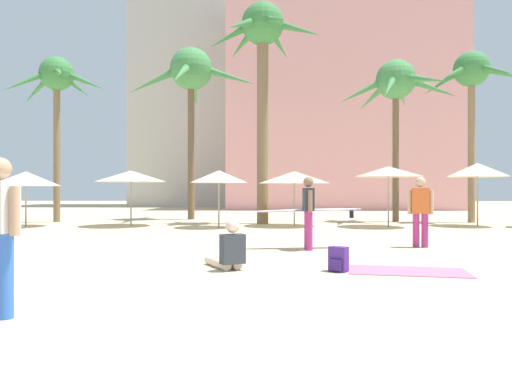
{
  "coord_description": "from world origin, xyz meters",
  "views": [
    {
      "loc": [
        -0.39,
        -4.7,
        1.35
      ],
      "look_at": [
        -0.79,
        5.66,
        1.33
      ],
      "focal_mm": 32.74,
      "sensor_mm": 36.0,
      "label": 1
    }
  ],
  "objects": [
    {
      "name": "ground",
      "position": [
        0.0,
        0.0,
        0.0
      ],
      "size": [
        120.0,
        120.0,
        0.0
      ],
      "primitive_type": "plane",
      "color": "#C6B28C"
    },
    {
      "name": "palm_tree_far_left",
      "position": [
        5.02,
        16.23,
        6.0
      ],
      "size": [
        5.26,
        4.92,
        7.19
      ],
      "color": "brown",
      "rests_on": "ground"
    },
    {
      "name": "cafe_umbrella_3",
      "position": [
        7.46,
        13.62,
        2.18
      ],
      "size": [
        2.27,
        2.27,
        2.44
      ],
      "color": "gray",
      "rests_on": "ground"
    },
    {
      "name": "beach_towel",
      "position": [
        1.85,
        3.21,
        0.01
      ],
      "size": [
        2.07,
        1.26,
        0.01
      ],
      "primitive_type": "cube",
      "rotation": [
        0.0,
        0.0,
        -0.16
      ],
      "color": "#EF6684",
      "rests_on": "ground"
    },
    {
      "name": "backpack",
      "position": [
        0.68,
        3.16,
        0.2
      ],
      "size": [
        0.35,
        0.34,
        0.42
      ],
      "rotation": [
        0.0,
        0.0,
        4.14
      ],
      "color": "#472882",
      "rests_on": "ground"
    },
    {
      "name": "cafe_umbrella_5",
      "position": [
        0.39,
        13.47,
        1.89
      ],
      "size": [
        2.78,
        2.78,
        2.13
      ],
      "color": "gray",
      "rests_on": "ground"
    },
    {
      "name": "palm_tree_far_right",
      "position": [
        -4.41,
        17.61,
        6.9
      ],
      "size": [
        6.28,
        6.07,
        8.27
      ],
      "color": "brown",
      "rests_on": "ground"
    },
    {
      "name": "hotel_pink",
      "position": [
        4.79,
        32.71,
        8.13
      ],
      "size": [
        17.27,
        9.08,
        16.27
      ],
      "primitive_type": "cube",
      "color": "pink",
      "rests_on": "ground"
    },
    {
      "name": "palm_tree_left",
      "position": [
        -9.93,
        15.39,
        6.06
      ],
      "size": [
        4.45,
        4.62,
        7.25
      ],
      "color": "brown",
      "rests_on": "ground"
    },
    {
      "name": "person_near_left",
      "position": [
        0.4,
        6.18,
        0.91
      ],
      "size": [
        2.71,
        0.96,
        1.69
      ],
      "rotation": [
        0.0,
        0.0,
        3.23
      ],
      "color": "#B7337F",
      "rests_on": "ground"
    },
    {
      "name": "cafe_umbrella_6",
      "position": [
        -2.45,
        12.57,
        1.9
      ],
      "size": [
        2.14,
        2.14,
        2.13
      ],
      "color": "gray",
      "rests_on": "ground"
    },
    {
      "name": "palm_tree_center",
      "position": [
        8.13,
        15.75,
        6.18
      ],
      "size": [
        4.07,
        3.94,
        7.39
      ],
      "color": "#896B4C",
      "rests_on": "ground"
    },
    {
      "name": "hotel_tower_gray",
      "position": [
        -6.41,
        39.57,
        16.79
      ],
      "size": [
        13.11,
        10.13,
        33.57
      ],
      "primitive_type": "cube",
      "color": "#BCB7AD",
      "rests_on": "ground"
    },
    {
      "name": "person_far_left",
      "position": [
        3.13,
        6.65,
        0.92
      ],
      "size": [
        0.61,
        0.31,
        1.69
      ],
      "rotation": [
        0.0,
        0.0,
        1.32
      ],
      "color": "#B7337F",
      "rests_on": "ground"
    },
    {
      "name": "cafe_umbrella_2",
      "position": [
        -9.85,
        12.68,
        1.83
      ],
      "size": [
        2.5,
        2.5,
        2.1
      ],
      "color": "gray",
      "rests_on": "ground"
    },
    {
      "name": "person_near_right",
      "position": [
        -1.19,
        3.35,
        0.3
      ],
      "size": [
        0.81,
        1.06,
        0.88
      ],
      "rotation": [
        0.0,
        0.0,
        2.08
      ],
      "color": "beige",
      "rests_on": "ground"
    },
    {
      "name": "cafe_umbrella_0",
      "position": [
        3.93,
        13.09,
        2.1
      ],
      "size": [
        2.51,
        2.51,
        2.29
      ],
      "color": "gray",
      "rests_on": "ground"
    },
    {
      "name": "palm_tree_right",
      "position": [
        -0.89,
        14.74,
        7.4
      ],
      "size": [
        4.77,
        4.48,
        9.23
      ],
      "color": "brown",
      "rests_on": "ground"
    },
    {
      "name": "person_mid_right",
      "position": [
        -3.32,
        0.16,
        0.94
      ],
      "size": [
        0.58,
        0.37,
        1.71
      ],
      "rotation": [
        0.0,
        0.0,
        1.12
      ],
      "color": "blue",
      "rests_on": "ground"
    },
    {
      "name": "cafe_umbrella_1",
      "position": [
        -5.97,
        13.24,
        1.94
      ],
      "size": [
        2.73,
        2.73,
        2.15
      ],
      "color": "gray",
      "rests_on": "ground"
    }
  ]
}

